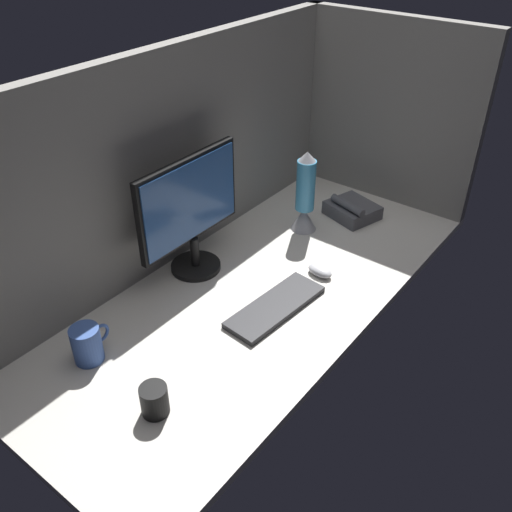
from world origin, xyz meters
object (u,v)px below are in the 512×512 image
at_px(monitor, 190,210).
at_px(mug_ceramic_blue, 87,344).
at_px(mouse, 320,271).
at_px(keyboard, 275,307).
at_px(mug_black_travel, 154,400).
at_px(lava_lamp, 305,198).
at_px(desk_phone, 352,210).

xyz_separation_m(monitor, mug_ceramic_blue, (-0.53, -0.07, -0.18)).
relative_size(monitor, mouse, 4.73).
height_order(monitor, keyboard, monitor).
xyz_separation_m(mug_ceramic_blue, mug_black_travel, (-0.02, -0.30, -0.01)).
xyz_separation_m(mouse, mug_black_travel, (-0.79, 0.02, 0.03)).
relative_size(mug_ceramic_blue, lava_lamp, 0.37).
bearing_deg(desk_phone, mug_ceramic_blue, 170.61).
xyz_separation_m(monitor, lava_lamp, (0.47, -0.16, -0.10)).
height_order(monitor, mug_black_travel, monitor).
xyz_separation_m(keyboard, desk_phone, (0.68, 0.10, 0.02)).
xyz_separation_m(monitor, keyboard, (-0.01, -0.37, -0.23)).
height_order(mouse, mug_black_travel, mug_black_travel).
bearing_deg(mouse, keyboard, -178.18).
relative_size(mug_ceramic_blue, mug_black_travel, 1.42).
height_order(mug_ceramic_blue, mug_black_travel, mug_ceramic_blue).
height_order(keyboard, mouse, mouse).
bearing_deg(monitor, mouse, -58.07).
xyz_separation_m(mug_black_travel, desk_phone, (1.22, 0.10, -0.01)).
bearing_deg(monitor, lava_lamp, -19.30).
bearing_deg(mouse, mug_black_travel, -176.15).
xyz_separation_m(mouse, desk_phone, (0.43, 0.12, 0.01)).
bearing_deg(desk_phone, monitor, 158.12).
xyz_separation_m(keyboard, mug_black_travel, (-0.54, 0.00, 0.03)).
bearing_deg(desk_phone, lava_lamp, 152.51).
bearing_deg(mug_black_travel, monitor, 33.89).
bearing_deg(desk_phone, mug_black_travel, -175.40).
height_order(mouse, desk_phone, desk_phone).
bearing_deg(mouse, monitor, 127.11).
relative_size(monitor, lava_lamp, 1.36).
distance_m(keyboard, desk_phone, 0.69).
distance_m(monitor, keyboard, 0.44).
bearing_deg(mug_ceramic_blue, lava_lamp, -5.31).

